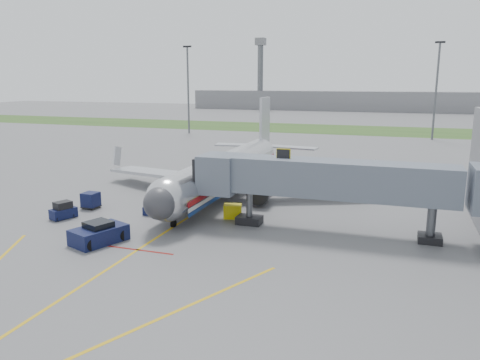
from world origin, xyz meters
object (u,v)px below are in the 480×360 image
(belt_loader, at_px, (157,207))
(ramp_worker, at_px, (182,180))
(baggage_tug, at_px, (63,211))
(pushback_tug, at_px, (99,234))
(airliner, at_px, (226,170))

(belt_loader, relative_size, ramp_worker, 2.02)
(belt_loader, bearing_deg, ramp_worker, 101.94)
(ramp_worker, bearing_deg, belt_loader, -100.05)
(baggage_tug, xyz_separation_m, belt_loader, (7.07, 4.80, -0.24))
(pushback_tug, bearing_deg, airliner, 78.71)
(belt_loader, bearing_deg, pushback_tug, -89.92)
(pushback_tug, xyz_separation_m, belt_loader, (-0.01, 9.34, -0.25))
(baggage_tug, distance_m, belt_loader, 8.55)
(baggage_tug, height_order, ramp_worker, ramp_worker)
(baggage_tug, xyz_separation_m, ramp_worker, (4.94, 14.87, 0.25))
(belt_loader, bearing_deg, baggage_tug, -145.81)
(pushback_tug, distance_m, baggage_tug, 8.41)
(pushback_tug, bearing_deg, baggage_tug, 147.38)
(airliner, distance_m, ramp_worker, 6.16)
(ramp_worker, bearing_deg, airliner, -28.33)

